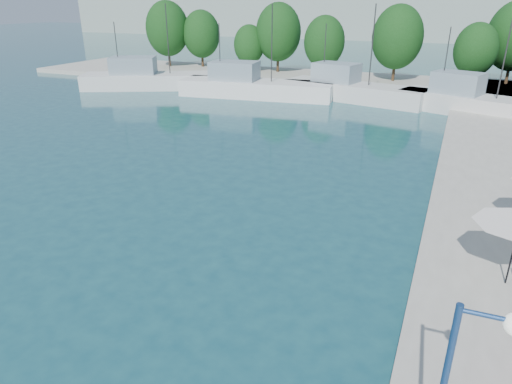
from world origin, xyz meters
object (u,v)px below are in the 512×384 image
at_px(trawler_01, 152,80).
at_px(trawler_02, 253,87).
at_px(street_lamp, 465,384).
at_px(trawler_03, 351,90).
at_px(trawler_04, 474,104).

bearing_deg(trawler_01, trawler_02, -26.87).
distance_m(trawler_01, street_lamp, 54.29).
bearing_deg(trawler_03, trawler_04, 1.95).
relative_size(trawler_01, street_lamp, 3.54).
xyz_separation_m(trawler_01, trawler_04, (36.46, 0.21, 0.00)).
bearing_deg(trawler_04, trawler_02, -160.03).
height_order(trawler_03, street_lamp, trawler_03).
distance_m(trawler_02, trawler_03, 10.90).
distance_m(trawler_03, trawler_04, 12.51).
xyz_separation_m(trawler_01, trawler_02, (13.61, 0.01, 0.00)).
relative_size(trawler_02, trawler_03, 1.09).
bearing_deg(trawler_02, trawler_01, 172.69).
height_order(trawler_02, street_lamp, trawler_02).
distance_m(trawler_01, trawler_03, 24.33).
xyz_separation_m(trawler_03, trawler_04, (12.28, -2.43, 0.00)).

